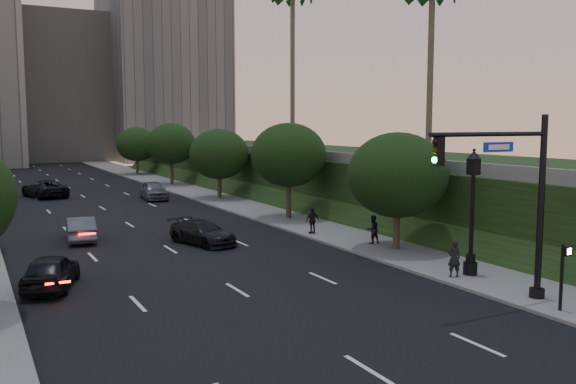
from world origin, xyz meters
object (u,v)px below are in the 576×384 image
traffic_signal_mast (520,207)px  pedestrian_c (313,220)px  sedan_mid_left (81,229)px  sedan_far_left (45,189)px  sedan_near_right (203,233)px  pedestrian_a (454,258)px  sedan_far_right (154,190)px  pedestrian_b (373,229)px  sedan_near_left (51,271)px  street_lamp (472,218)px

traffic_signal_mast → pedestrian_c: 15.86m
sedan_mid_left → sedan_far_left: 23.09m
sedan_far_left → pedestrian_c: pedestrian_c is taller
sedan_mid_left → sedan_near_right: bearing=150.0°
traffic_signal_mast → sedan_near_right: size_ratio=1.54×
sedan_near_right → pedestrian_c: bearing=-22.4°
pedestrian_a → sedan_far_right: bearing=-65.1°
sedan_far_left → sedan_far_right: 10.37m
pedestrian_b → pedestrian_c: size_ratio=0.99×
sedan_near_left → sedan_far_left: 33.28m
sedan_far_right → pedestrian_c: size_ratio=3.07×
street_lamp → sedan_far_left: bearing=108.0°
street_lamp → pedestrian_c: bearing=94.9°
sedan_near_right → pedestrian_a: pedestrian_a is taller
sedan_far_left → pedestrian_a: pedestrian_a is taller
traffic_signal_mast → sedan_mid_left: bearing=120.6°
pedestrian_c → sedan_near_right: bearing=-11.3°
pedestrian_b → traffic_signal_mast: bearing=84.3°
traffic_signal_mast → sedan_near_right: (-6.29, 16.22, -3.01)m
pedestrian_b → pedestrian_c: (-1.36, 4.19, 0.01)m
sedan_mid_left → sedan_far_right: size_ratio=0.89×
sedan_near_left → sedan_far_right: bearing=-94.6°
sedan_near_left → sedan_mid_left: bearing=-86.6°
sedan_mid_left → pedestrian_c: 13.38m
street_lamp → sedan_near_right: 14.77m
pedestrian_b → sedan_near_left: bearing=6.7°
sedan_mid_left → sedan_far_right: sedan_far_right is taller
sedan_far_right → sedan_near_left: bearing=-108.8°
sedan_mid_left → sedan_far_left: size_ratio=0.75×
sedan_far_right → pedestrian_a: (3.70, -33.47, 0.13)m
pedestrian_b → pedestrian_c: bearing=-69.0°
sedan_far_left → pedestrian_b: bearing=98.5°
street_lamp → sedan_near_left: size_ratio=1.31×
pedestrian_b → pedestrian_c: pedestrian_c is taller
sedan_far_right → pedestrian_b: (4.95, -25.87, 0.11)m
pedestrian_a → street_lamp: bearing=-163.9°
sedan_far_left → pedestrian_b: pedestrian_b is taller
street_lamp → sedan_near_left: (-16.29, 6.60, -1.91)m
sedan_near_left → pedestrian_c: bearing=-142.2°
sedan_far_left → sedan_near_right: sedan_far_left is taller
sedan_near_right → pedestrian_c: pedestrian_c is taller
traffic_signal_mast → sedan_mid_left: size_ratio=1.63×
sedan_near_left → sedan_far_right: sedan_far_right is taller
traffic_signal_mast → pedestrian_a: (0.52, 3.83, -2.72)m
pedestrian_b → sedan_far_left: bearing=-64.4°
street_lamp → sedan_far_left: street_lamp is taller
sedan_mid_left → sedan_near_right: sedan_mid_left is taller
street_lamp → pedestrian_a: bearing=177.6°
pedestrian_a → pedestrian_c: size_ratio=1.03×
sedan_mid_left → pedestrian_b: 16.51m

